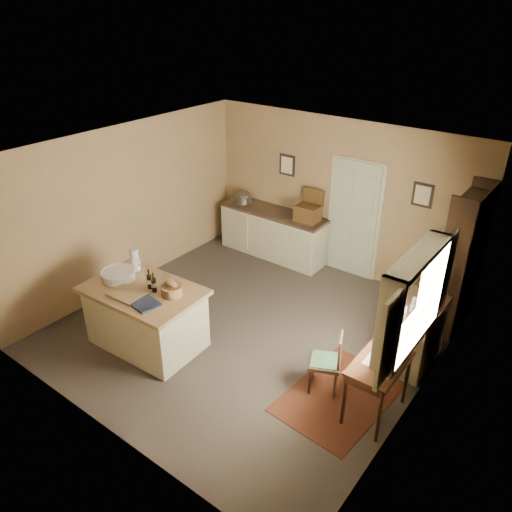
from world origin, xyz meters
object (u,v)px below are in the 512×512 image
at_px(sideboard, 274,232).
at_px(desk_chair, 325,362).
at_px(writing_desk, 379,369).
at_px(shelving_unit, 465,261).
at_px(work_island, 146,315).
at_px(right_cabinet, 415,334).

xyz_separation_m(sideboard, desk_chair, (2.63, -2.61, -0.07)).
bearing_deg(sideboard, writing_desk, -38.23).
distance_m(desk_chair, shelving_unit, 2.64).
bearing_deg(shelving_unit, work_island, -136.70).
relative_size(work_island, sideboard, 0.78).
relative_size(desk_chair, shelving_unit, 0.38).
height_order(sideboard, shelving_unit, shelving_unit).
bearing_deg(shelving_unit, right_cabinet, -97.21).
height_order(writing_desk, right_cabinet, right_cabinet).
bearing_deg(desk_chair, work_island, 171.83).
bearing_deg(work_island, shelving_unit, 40.67).
xyz_separation_m(sideboard, shelving_unit, (3.48, -0.20, 0.60)).
height_order(sideboard, desk_chair, sideboard).
xyz_separation_m(work_island, desk_chair, (2.46, 0.71, -0.07)).
relative_size(sideboard, right_cabinet, 2.14).
distance_m(work_island, desk_chair, 2.56).
height_order(desk_chair, right_cabinet, right_cabinet).
relative_size(work_island, desk_chair, 2.01).
distance_m(writing_desk, shelving_unit, 2.46).
bearing_deg(work_island, right_cabinet, 28.21).
relative_size(writing_desk, right_cabinet, 0.85).
bearing_deg(shelving_unit, desk_chair, -109.47).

